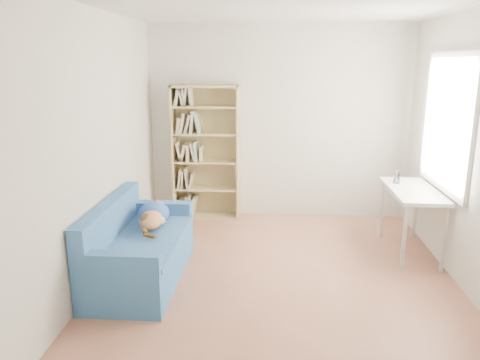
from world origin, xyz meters
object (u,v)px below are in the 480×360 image
Objects in this scene: sofa at (139,248)px; pen_cup at (397,178)px; desk at (413,196)px; bookshelf at (206,158)px.

pen_cup is at bearing 21.27° from sofa.
sofa is at bearing -158.95° from pen_cup.
sofa is at bearing -164.37° from desk.
sofa is at bearing -102.09° from bookshelf.
bookshelf is 2.71m from desk.
desk is at bearing -64.44° from pen_cup.
bookshelf is 2.49m from pen_cup.
pen_cup reaches higher than sofa.
bookshelf reaches higher than pen_cup.
pen_cup is (-0.12, 0.25, 0.14)m from desk.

